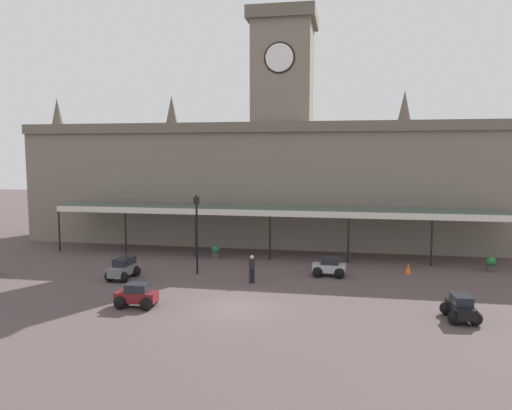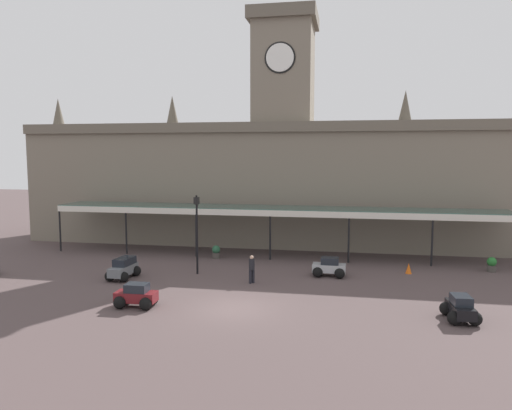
{
  "view_description": "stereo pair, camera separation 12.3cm",
  "coord_description": "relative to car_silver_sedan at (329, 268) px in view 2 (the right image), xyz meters",
  "views": [
    {
      "loc": [
        5.24,
        -22.69,
        7.63
      ],
      "look_at": [
        0.0,
        5.86,
        4.56
      ],
      "focal_mm": 33.95,
      "sensor_mm": 36.0,
      "label": 1
    },
    {
      "loc": [
        5.36,
        -22.67,
        7.63
      ],
      "look_at": [
        0.0,
        5.86,
        4.56
      ],
      "focal_mm": 33.95,
      "sensor_mm": 36.0,
      "label": 2
    }
  ],
  "objects": [
    {
      "name": "ground_plane",
      "position": [
        -4.38,
        -7.35,
        -0.5
      ],
      "size": [
        140.0,
        140.0,
        0.0
      ],
      "primitive_type": "plane",
      "color": "#504141"
    },
    {
      "name": "planter_forecourt_centre",
      "position": [
        -8.35,
        3.74,
        -0.01
      ],
      "size": [
        0.6,
        0.6,
        0.96
      ],
      "color": "#47423D",
      "rests_on": "ground"
    },
    {
      "name": "car_maroon_sedan",
      "position": [
        -9.28,
        -7.94,
        0.0
      ],
      "size": [
        2.07,
        1.56,
        1.19
      ],
      "color": "maroon",
      "rests_on": "ground"
    },
    {
      "name": "planter_by_canopy",
      "position": [
        10.35,
        3.11,
        -0.01
      ],
      "size": [
        0.6,
        0.6,
        0.96
      ],
      "color": "#47423D",
      "rests_on": "ground"
    },
    {
      "name": "station_building",
      "position": [
        -4.38,
        11.16,
        5.25
      ],
      "size": [
        43.99,
        7.23,
        19.28
      ],
      "color": "slate",
      "rests_on": "ground"
    },
    {
      "name": "car_black_sedan",
      "position": [
        6.23,
        -7.06,
        0.0
      ],
      "size": [
        1.61,
        2.1,
        1.19
      ],
      "color": "black",
      "rests_on": "ground"
    },
    {
      "name": "victorian_lamppost",
      "position": [
        -8.3,
        -0.96,
        2.63
      ],
      "size": [
        0.3,
        0.3,
        5.06
      ],
      "color": "black",
      "rests_on": "ground"
    },
    {
      "name": "pedestrian_near_entrance",
      "position": [
        -4.46,
        -2.49,
        0.41
      ],
      "size": [
        0.34,
        0.34,
        1.67
      ],
      "color": "black",
      "rests_on": "ground"
    },
    {
      "name": "entrance_canopy",
      "position": [
        -4.38,
        5.33,
        3.03
      ],
      "size": [
        33.6,
        3.26,
        3.68
      ],
      "color": "#38564C",
      "rests_on": "ground"
    },
    {
      "name": "car_silver_sedan",
      "position": [
        0.0,
        0.0,
        0.0
      ],
      "size": [
        2.07,
        1.56,
        1.19
      ],
      "color": "#B2B5BA",
      "rests_on": "ground"
    },
    {
      "name": "traffic_cone",
      "position": [
        4.98,
        1.61,
        -0.16
      ],
      "size": [
        0.4,
        0.4,
        0.68
      ],
      "primitive_type": "cone",
      "color": "orange",
      "rests_on": "ground"
    },
    {
      "name": "car_grey_estate",
      "position": [
        -12.43,
        -2.88,
        0.06
      ],
      "size": [
        1.63,
        2.3,
        1.27
      ],
      "color": "slate",
      "rests_on": "ground"
    }
  ]
}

